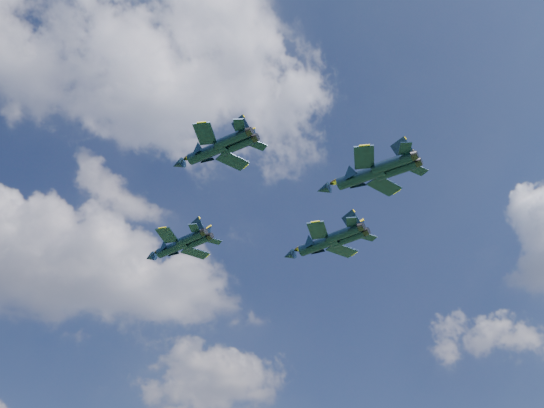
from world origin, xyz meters
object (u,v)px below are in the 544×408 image
Objects in this scene: jet_lead at (171,248)px; jet_right at (316,245)px; jet_slot at (357,177)px; jet_left at (205,153)px.

jet_lead is 0.87× the size of jet_right.
jet_left is at bearing 137.01° from jet_slot.
jet_slot reaches higher than jet_left.
jet_left is at bearing -125.89° from jet_lead.
jet_left is (2.08, -26.65, 0.29)m from jet_lead.
jet_slot is (23.33, 1.29, 0.87)m from jet_left.
jet_slot is (25.40, -25.36, 1.16)m from jet_lead.
jet_right is at bearing -2.01° from jet_left.
jet_left is 31.92m from jet_right.
jet_right reaches higher than jet_slot.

